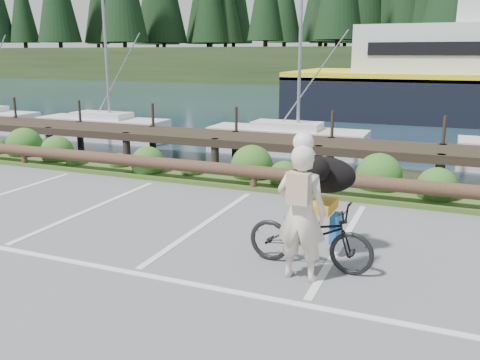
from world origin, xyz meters
name	(u,v)px	position (x,y,z in m)	size (l,w,h in m)	color
ground	(148,263)	(0.00, 0.00, 0.00)	(72.00, 72.00, 0.00)	#59595C
harbor_backdrop	(426,74)	(0.39, 78.47, 0.00)	(170.00, 160.00, 30.00)	#182B3A
vegetation_strip	(264,182)	(0.00, 5.30, 0.05)	(34.00, 1.60, 0.10)	#3D5B21
log_rail	(254,190)	(0.00, 4.60, 0.00)	(32.00, 0.30, 0.60)	#443021
bicycle	(310,235)	(2.34, 0.82, 0.51)	(0.67, 1.93, 1.01)	black
cyclist	(301,213)	(2.31, 0.37, 0.98)	(0.72, 0.47, 1.96)	beige
dog	(324,175)	(2.37, 1.43, 1.30)	(1.00, 0.49, 0.58)	black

